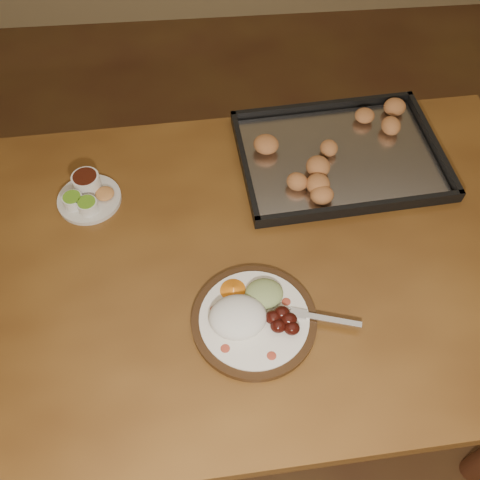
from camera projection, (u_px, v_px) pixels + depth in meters
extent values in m
plane|color=brown|center=(308.00, 341.00, 1.88)|extent=(4.00, 4.00, 0.00)
cube|color=brown|center=(232.00, 262.00, 1.20)|extent=(1.54, 0.97, 0.04)
cylinder|color=#552B19|center=(4.00, 250.00, 1.67)|extent=(0.07, 0.07, 0.71)
cylinder|color=#552B19|center=(422.00, 205.00, 1.78)|extent=(0.07, 0.07, 0.71)
cylinder|color=#321D0E|center=(254.00, 321.00, 1.09)|extent=(0.26, 0.26, 0.02)
cylinder|color=white|center=(254.00, 319.00, 1.08)|extent=(0.22, 0.22, 0.01)
ellipsoid|color=#AD3D29|center=(225.00, 348.00, 1.04)|extent=(0.02, 0.02, 0.00)
ellipsoid|color=#AD3D29|center=(272.00, 356.00, 1.03)|extent=(0.02, 0.02, 0.00)
ellipsoid|color=#AD3D29|center=(286.00, 302.00, 1.10)|extent=(0.02, 0.02, 0.00)
ellipsoid|color=#AD3D29|center=(215.00, 309.00, 1.09)|extent=(0.02, 0.02, 0.00)
ellipsoid|color=white|center=(238.00, 317.00, 1.06)|extent=(0.13, 0.11, 0.05)
ellipsoid|color=#3F0E09|center=(278.00, 326.00, 1.05)|extent=(0.03, 0.03, 0.02)
ellipsoid|color=#3F0E09|center=(289.00, 320.00, 1.06)|extent=(0.03, 0.03, 0.02)
ellipsoid|color=#3F0E09|center=(282.00, 313.00, 1.07)|extent=(0.03, 0.03, 0.02)
ellipsoid|color=#3F0E09|center=(292.00, 328.00, 1.05)|extent=(0.03, 0.03, 0.02)
ellipsoid|color=#3F0E09|center=(273.00, 317.00, 1.06)|extent=(0.03, 0.03, 0.02)
ellipsoid|color=tan|center=(264.00, 293.00, 1.10)|extent=(0.09, 0.08, 0.03)
cone|color=orange|center=(234.00, 289.00, 1.11)|extent=(0.07, 0.07, 0.02)
cube|color=silver|center=(331.00, 320.00, 1.07)|extent=(0.12, 0.05, 0.00)
cube|color=silver|center=(298.00, 313.00, 1.08)|extent=(0.04, 0.03, 0.00)
cylinder|color=silver|center=(287.00, 315.00, 1.08)|extent=(0.03, 0.01, 0.00)
cylinder|color=silver|center=(288.00, 313.00, 1.08)|extent=(0.03, 0.01, 0.00)
cylinder|color=silver|center=(288.00, 310.00, 1.08)|extent=(0.03, 0.01, 0.00)
cylinder|color=silver|center=(288.00, 308.00, 1.09)|extent=(0.03, 0.01, 0.00)
cylinder|color=beige|center=(89.00, 199.00, 1.27)|extent=(0.15, 0.15, 0.01)
cylinder|color=silver|center=(73.00, 201.00, 1.24)|extent=(0.05, 0.05, 0.03)
cylinder|color=#5C971E|center=(72.00, 197.00, 1.23)|extent=(0.04, 0.04, 0.00)
cylinder|color=silver|center=(88.00, 206.00, 1.24)|extent=(0.05, 0.05, 0.03)
cylinder|color=#5C971E|center=(86.00, 202.00, 1.22)|extent=(0.04, 0.04, 0.00)
cylinder|color=white|center=(87.00, 182.00, 1.27)|extent=(0.07, 0.07, 0.04)
cylinder|color=#37120A|center=(85.00, 177.00, 1.26)|extent=(0.06, 0.06, 0.00)
ellipsoid|color=gold|center=(105.00, 193.00, 1.27)|extent=(0.05, 0.05, 0.02)
cube|color=black|center=(339.00, 158.00, 1.35)|extent=(0.53, 0.40, 0.01)
cube|color=black|center=(323.00, 106.00, 1.44)|extent=(0.50, 0.05, 0.02)
cube|color=black|center=(361.00, 208.00, 1.24)|extent=(0.50, 0.05, 0.02)
cube|color=black|center=(433.00, 142.00, 1.36)|extent=(0.04, 0.37, 0.02)
cube|color=black|center=(245.00, 165.00, 1.32)|extent=(0.04, 0.37, 0.02)
cube|color=silver|center=(340.00, 156.00, 1.35)|extent=(0.49, 0.37, 0.00)
ellipsoid|color=#B87640|center=(365.00, 147.00, 1.34)|extent=(0.06, 0.05, 0.04)
ellipsoid|color=#B87640|center=(374.00, 131.00, 1.37)|extent=(0.08, 0.08, 0.04)
ellipsoid|color=#B87640|center=(335.00, 119.00, 1.39)|extent=(0.06, 0.06, 0.04)
ellipsoid|color=#B87640|center=(306.00, 139.00, 1.35)|extent=(0.07, 0.07, 0.04)
ellipsoid|color=#B87640|center=(298.00, 145.00, 1.34)|extent=(0.07, 0.07, 0.04)
ellipsoid|color=#B87640|center=(320.00, 157.00, 1.32)|extent=(0.07, 0.07, 0.04)
ellipsoid|color=#B87640|center=(322.00, 173.00, 1.29)|extent=(0.07, 0.07, 0.04)
ellipsoid|color=#B87640|center=(359.00, 182.00, 1.27)|extent=(0.06, 0.06, 0.04)
ellipsoid|color=#B87640|center=(392.00, 156.00, 1.32)|extent=(0.08, 0.08, 0.04)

